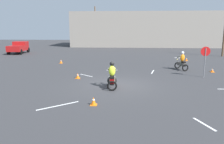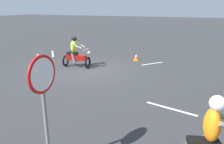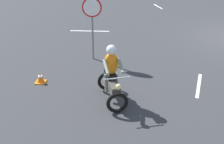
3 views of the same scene
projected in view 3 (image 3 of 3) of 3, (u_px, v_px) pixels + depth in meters
motorcycle_rider_background at (112, 77)px, 8.66m from camera, size 1.01×1.55×1.66m
stop_sign at (92, 16)px, 10.99m from camera, size 0.70×0.08×2.30m
traffic_cone_mid_left at (40, 78)px, 9.88m from camera, size 0.32×0.32×0.32m
lane_stripe_e at (90, 31)px, 14.73m from camera, size 1.86×0.14×0.01m
lane_stripe_n at (199, 85)px, 9.76m from camera, size 0.47×1.65×0.01m
lane_stripe_s at (158, 6)px, 19.13m from camera, size 0.54×1.19×0.01m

